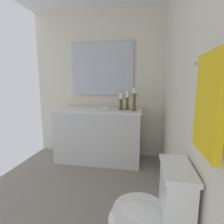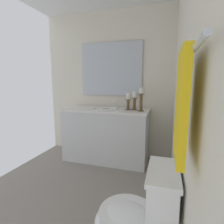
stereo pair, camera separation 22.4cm
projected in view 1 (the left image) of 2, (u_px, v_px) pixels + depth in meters
floor at (70, 199)px, 1.96m from camera, size 2.71×2.25×0.02m
wall_back at (184, 88)px, 1.56m from camera, size 2.71×0.04×2.45m
wall_left at (99, 85)px, 3.07m from camera, size 0.04×2.25×2.45m
vanity_cabinet at (99, 135)px, 2.87m from camera, size 0.58×1.37×0.85m
sink_basin at (99, 111)px, 2.81m from camera, size 0.40×0.40×0.24m
mirror at (102, 69)px, 2.97m from camera, size 0.02×1.05×0.88m
candle_holder_tall at (134, 99)px, 2.62m from camera, size 0.09×0.09×0.34m
candle_holder_short at (127, 100)px, 2.72m from camera, size 0.09×0.09×0.28m
candle_holder_mid at (121, 101)px, 2.72m from camera, size 0.09×0.09×0.26m
toilet at (151, 217)px, 1.20m from camera, size 0.39×0.54×0.75m
towel_bar at (218, 56)px, 0.72m from camera, size 0.63×0.02×0.02m
towel_near_vanity at (209, 104)px, 0.76m from camera, size 0.28×0.03×0.44m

